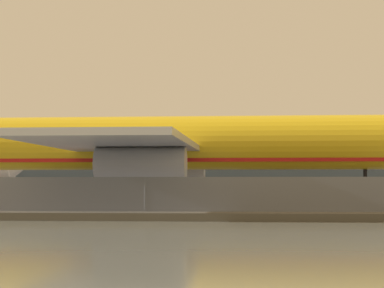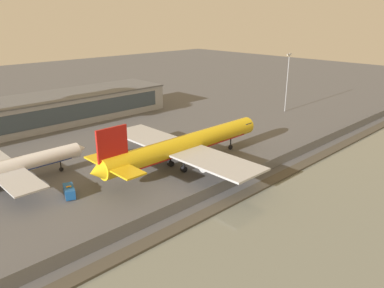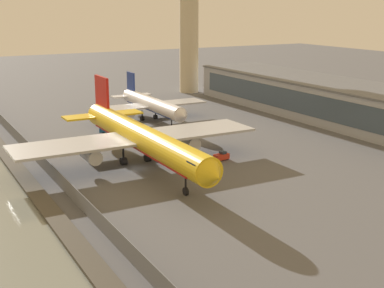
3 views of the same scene
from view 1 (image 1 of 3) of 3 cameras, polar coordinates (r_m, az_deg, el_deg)
name	(u,v)px [view 1 (image 1 of 3)]	position (r m, az deg, el deg)	size (l,w,h in m)	color
ground_plane	(171,209)	(67.57, -1.62, -4.99)	(500.00, 500.00, 0.00)	#565659
shoreline_seawall	(134,216)	(47.27, -4.44, -5.50)	(320.00, 3.00, 0.50)	#474238
perimeter_fence	(145,197)	(51.68, -3.63, -4.05)	(280.00, 0.10, 2.75)	slate
cargo_jet_yellow	(159,145)	(69.10, -2.51, -0.10)	(56.75, 48.81, 15.31)	yellow
baggage_tug	(212,197)	(84.71, 1.56, -4.06)	(2.14, 3.43, 1.80)	red
terminal_building	(120,168)	(135.12, -5.54, -1.85)	(105.95, 22.04, 10.23)	#9EA3AD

